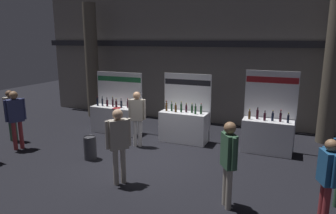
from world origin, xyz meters
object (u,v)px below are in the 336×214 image
Objects in this scene: exhibitor_booth_1 at (184,124)px; visitor_2 at (119,140)px; exhibitor_booth_0 at (116,117)px; exhibitor_booth_2 at (267,133)px; trash_bin at (90,148)px; visitor_8 at (328,174)px; visitor_7 at (11,111)px; visitor_0 at (16,115)px; visitor_4 at (137,114)px; visitor_1 at (229,157)px.

visitor_2 is at bearing -95.53° from exhibitor_booth_1.
exhibitor_booth_2 reaches higher than exhibitor_booth_0.
trash_bin is (-1.95, -2.52, -0.26)m from exhibitor_booth_1.
exhibitor_booth_0 reaches higher than trash_bin.
visitor_7 is at bearing -117.60° from visitor_8.
visitor_0 is at bearing -124.45° from exhibitor_booth_0.
visitor_4 reaches higher than visitor_8.
exhibitor_booth_1 is 3.34× the size of trash_bin.
exhibitor_booth_1 is 2.68m from exhibitor_booth_2.
visitor_8 is (1.34, -3.43, 0.36)m from exhibitor_booth_2.
visitor_2 reaches higher than visitor_8.
exhibitor_booth_1 is at bearing -179.23° from exhibitor_booth_2.
visitor_1 is at bearing -28.16° from visitor_7.
trash_bin is (-4.62, -2.56, -0.28)m from exhibitor_booth_2.
exhibitor_booth_0 reaches higher than visitor_4.
visitor_7 is 1.06× the size of visitor_8.
visitor_1 is at bearing 110.67° from visitor_0.
visitor_2 reaches higher than visitor_1.
visitor_4 is (1.45, -1.03, 0.49)m from exhibitor_booth_0.
visitor_4 is 1.03× the size of visitor_7.
trash_bin is at bearing -127.68° from exhibitor_booth_1.
visitor_1 is 2.57m from visitor_2.
exhibitor_booth_0 is 1.85m from visitor_4.
exhibitor_booth_1 reaches higher than trash_bin.
visitor_8 is (4.02, -3.39, 0.38)m from exhibitor_booth_1.
exhibitor_booth_1 is at bearing 4.38° from visitor_7.
visitor_1 is 1.02× the size of visitor_4.
visitor_2 is (-2.57, 0.03, 0.02)m from visitor_1.
visitor_1 is at bearing 124.87° from visitor_4.
exhibitor_booth_0 reaches higher than visitor_2.
visitor_0 reaches higher than visitor_1.
visitor_7 is at bearing -140.54° from exhibitor_booth_0.
exhibitor_booth_0 is 1.19× the size of visitor_0.
visitor_2 is 2.64m from visitor_4.
visitor_1 is 0.99× the size of visitor_2.
visitor_7 is (-2.68, -2.20, 0.45)m from exhibitor_booth_0.
exhibitor_booth_0 is 2.63m from trash_bin.
visitor_0 is 3.73m from visitor_4.
visitor_1 is (-0.44, -3.59, 0.47)m from exhibitor_booth_2.
visitor_2 is 1.05× the size of visitor_7.
exhibitor_booth_1 is at bearing -0.07° from exhibitor_booth_0.
exhibitor_booth_1 is at bearing 52.32° from trash_bin.
trash_bin is at bearing -151.06° from exhibitor_booth_2.
visitor_4 is (-1.21, -1.03, 0.47)m from exhibitor_booth_1.
visitor_7 is (-8.02, -2.24, 0.41)m from exhibitor_booth_2.
exhibitor_booth_2 is 4.05m from visitor_4.
exhibitor_booth_2 is at bearing 0.77° from exhibitor_booth_1.
exhibitor_booth_2 reaches higher than visitor_0.
visitor_4 is at bearing -139.64° from exhibitor_booth_1.
exhibitor_booth_0 is 1.23× the size of visitor_4.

